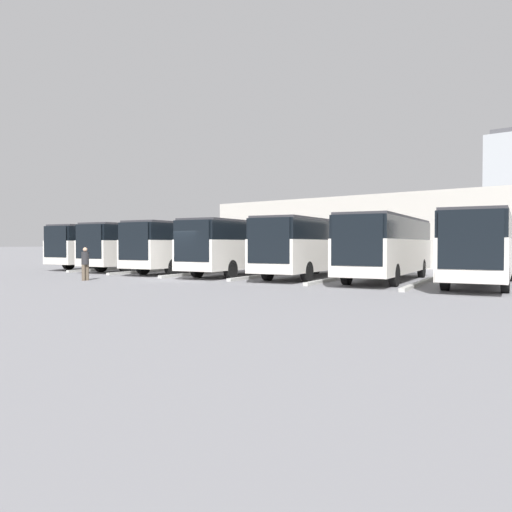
{
  "coord_description": "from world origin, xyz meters",
  "views": [
    {
      "loc": [
        -18.83,
        17.98,
        1.84
      ],
      "look_at": [
        -0.61,
        -5.37,
        1.12
      ],
      "focal_mm": 35.0,
      "sensor_mm": 36.0,
      "label": 1
    }
  ],
  "objects_px": {
    "bus_2": "(312,245)",
    "bus_1": "(388,245)",
    "bus_6": "(113,245)",
    "bus_0": "(481,245)",
    "bus_4": "(190,245)",
    "bus_3": "(244,245)",
    "bus_5": "(147,245)",
    "pedestrian": "(85,263)"
  },
  "relations": [
    {
      "from": "bus_0",
      "to": "bus_6",
      "type": "height_order",
      "value": "same"
    },
    {
      "from": "bus_2",
      "to": "bus_5",
      "type": "height_order",
      "value": "same"
    },
    {
      "from": "bus_4",
      "to": "bus_1",
      "type": "bearing_deg",
      "value": 173.56
    },
    {
      "from": "bus_0",
      "to": "bus_4",
      "type": "xyz_separation_m",
      "value": [
        17.49,
        0.72,
        0.0
      ]
    },
    {
      "from": "bus_1",
      "to": "bus_5",
      "type": "distance_m",
      "value": 17.5
    },
    {
      "from": "pedestrian",
      "to": "bus_2",
      "type": "bearing_deg",
      "value": 138.53
    },
    {
      "from": "bus_4",
      "to": "bus_5",
      "type": "xyz_separation_m",
      "value": [
        4.37,
        -0.08,
        0.0
      ]
    },
    {
      "from": "bus_0",
      "to": "bus_5",
      "type": "distance_m",
      "value": 21.87
    },
    {
      "from": "bus_4",
      "to": "bus_5",
      "type": "bearing_deg",
      "value": -11.04
    },
    {
      "from": "bus_4",
      "to": "pedestrian",
      "type": "relative_size",
      "value": 6.62
    },
    {
      "from": "bus_4",
      "to": "pedestrian",
      "type": "height_order",
      "value": "bus_4"
    },
    {
      "from": "bus_2",
      "to": "bus_3",
      "type": "distance_m",
      "value": 4.41
    },
    {
      "from": "bus_0",
      "to": "bus_6",
      "type": "distance_m",
      "value": 26.24
    },
    {
      "from": "pedestrian",
      "to": "bus_4",
      "type": "bearing_deg",
      "value": -174.07
    },
    {
      "from": "bus_2",
      "to": "bus_6",
      "type": "xyz_separation_m",
      "value": [
        17.49,
        0.3,
        0.0
      ]
    },
    {
      "from": "bus_4",
      "to": "bus_6",
      "type": "relative_size",
      "value": 1.0
    },
    {
      "from": "bus_0",
      "to": "bus_6",
      "type": "relative_size",
      "value": 1.0
    },
    {
      "from": "bus_1",
      "to": "bus_5",
      "type": "height_order",
      "value": "same"
    },
    {
      "from": "bus_3",
      "to": "bus_6",
      "type": "bearing_deg",
      "value": -11.17
    },
    {
      "from": "bus_0",
      "to": "bus_1",
      "type": "xyz_separation_m",
      "value": [
        4.37,
        -0.09,
        0.0
      ]
    },
    {
      "from": "bus_0",
      "to": "bus_2",
      "type": "xyz_separation_m",
      "value": [
        8.74,
        -0.02,
        0.0
      ]
    },
    {
      "from": "bus_4",
      "to": "bus_5",
      "type": "height_order",
      "value": "same"
    },
    {
      "from": "bus_2",
      "to": "bus_0",
      "type": "bearing_deg",
      "value": 169.92
    },
    {
      "from": "bus_0",
      "to": "bus_1",
      "type": "height_order",
      "value": "same"
    },
    {
      "from": "bus_5",
      "to": "bus_0",
      "type": "bearing_deg",
      "value": 171.69
    },
    {
      "from": "bus_5",
      "to": "pedestrian",
      "type": "relative_size",
      "value": 6.62
    },
    {
      "from": "bus_3",
      "to": "bus_4",
      "type": "distance_m",
      "value": 4.38
    },
    {
      "from": "bus_0",
      "to": "bus_4",
      "type": "height_order",
      "value": "same"
    },
    {
      "from": "bus_2",
      "to": "bus_5",
      "type": "bearing_deg",
      "value": -7.13
    },
    {
      "from": "bus_2",
      "to": "bus_4",
      "type": "xyz_separation_m",
      "value": [
        8.74,
        0.73,
        0.0
      ]
    },
    {
      "from": "bus_6",
      "to": "bus_0",
      "type": "bearing_deg",
      "value": 170.65
    },
    {
      "from": "bus_1",
      "to": "bus_3",
      "type": "xyz_separation_m",
      "value": [
        8.74,
        0.65,
        0.0
      ]
    },
    {
      "from": "bus_3",
      "to": "bus_1",
      "type": "bearing_deg",
      "value": 174.29
    },
    {
      "from": "bus_0",
      "to": "bus_1",
      "type": "distance_m",
      "value": 4.37
    },
    {
      "from": "bus_2",
      "to": "bus_1",
      "type": "bearing_deg",
      "value": 171.04
    },
    {
      "from": "bus_5",
      "to": "bus_6",
      "type": "distance_m",
      "value": 4.39
    },
    {
      "from": "bus_4",
      "to": "bus_0",
      "type": "bearing_deg",
      "value": 172.37
    },
    {
      "from": "bus_6",
      "to": "bus_5",
      "type": "bearing_deg",
      "value": 165.43
    },
    {
      "from": "pedestrian",
      "to": "bus_6",
      "type": "bearing_deg",
      "value": -133.07
    },
    {
      "from": "bus_6",
      "to": "bus_1",
      "type": "bearing_deg",
      "value": 171.02
    },
    {
      "from": "bus_4",
      "to": "bus_5",
      "type": "relative_size",
      "value": 1.0
    },
    {
      "from": "bus_2",
      "to": "bus_6",
      "type": "height_order",
      "value": "same"
    }
  ]
}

